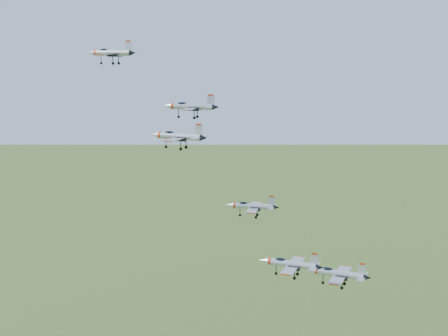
% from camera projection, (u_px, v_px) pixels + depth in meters
% --- Properties ---
extents(jet_lead, '(12.69, 10.43, 3.40)m').
position_uv_depth(jet_lead, '(111.00, 53.00, 139.28)').
color(jet_lead, '#AAB0B7').
extents(jet_left_high, '(12.09, 10.15, 3.24)m').
position_uv_depth(jet_left_high, '(190.00, 106.00, 129.21)').
color(jet_left_high, '#AAB0B7').
extents(jet_right_high, '(10.56, 8.68, 2.83)m').
position_uv_depth(jet_right_high, '(178.00, 136.00, 102.79)').
color(jet_right_high, '#AAB0B7').
extents(jet_left_low, '(11.01, 9.33, 2.98)m').
position_uv_depth(jet_left_low, '(252.00, 206.00, 126.93)').
color(jet_left_low, '#AAB0B7').
extents(jet_right_low, '(11.46, 9.49, 3.06)m').
position_uv_depth(jet_right_low, '(290.00, 264.00, 106.81)').
color(jet_right_low, '#AAB0B7').
extents(jet_trail, '(12.32, 10.16, 3.30)m').
position_uv_depth(jet_trail, '(337.00, 273.00, 115.19)').
color(jet_trail, '#AAB0B7').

